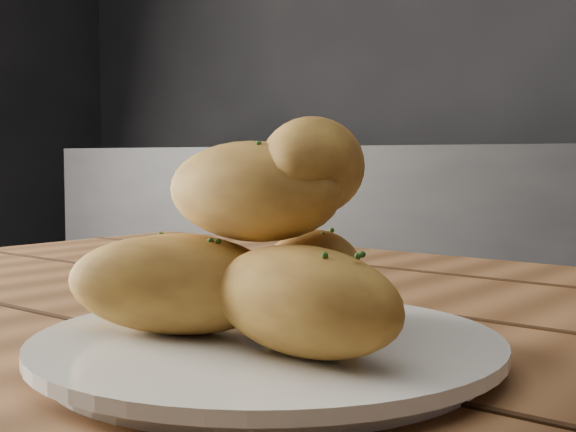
% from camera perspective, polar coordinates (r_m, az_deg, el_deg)
% --- Properties ---
extents(counter, '(2.80, 0.60, 0.90)m').
position_cam_1_polar(counter, '(1.93, 17.87, -8.68)').
color(counter, black).
rests_on(counter, ground).
extents(plate, '(0.29, 0.29, 0.02)m').
position_cam_1_polar(plate, '(0.49, -1.49, -9.47)').
color(plate, white).
rests_on(plate, table).
extents(bread_rolls, '(0.25, 0.21, 0.13)m').
position_cam_1_polar(bread_rolls, '(0.49, -2.48, -2.50)').
color(bread_rolls, gold).
rests_on(bread_rolls, plate).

